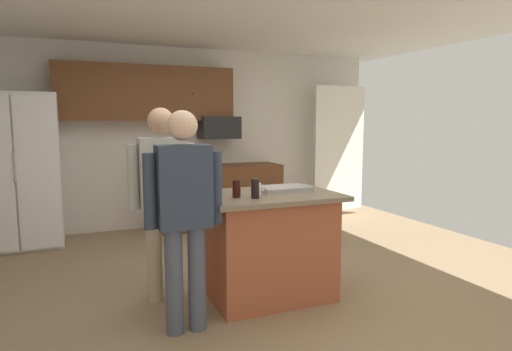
{
  "coord_description": "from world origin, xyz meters",
  "views": [
    {
      "loc": [
        -1.36,
        -3.62,
        1.56
      ],
      "look_at": [
        0.18,
        0.08,
        1.05
      ],
      "focal_mm": 30.66,
      "sensor_mm": 36.0,
      "label": 1
    }
  ],
  "objects_px": {
    "mug_ceramic_white": "(256,189)",
    "tumbler_amber": "(236,189)",
    "refrigerator": "(19,171)",
    "kitchen_island": "(269,245)",
    "microwave_over_range": "(219,128)",
    "serving_tray": "(284,189)",
    "person_guest_left": "(184,207)",
    "person_elder_center": "(163,191)",
    "glass_stout_tall": "(255,189)"
  },
  "relations": [
    {
      "from": "mug_ceramic_white",
      "to": "serving_tray",
      "type": "xyz_separation_m",
      "value": [
        0.3,
        0.08,
        -0.03
      ]
    },
    {
      "from": "mug_ceramic_white",
      "to": "serving_tray",
      "type": "distance_m",
      "value": 0.31
    },
    {
      "from": "person_elder_center",
      "to": "mug_ceramic_white",
      "type": "height_order",
      "value": "person_elder_center"
    },
    {
      "from": "person_elder_center",
      "to": "person_guest_left",
      "type": "relative_size",
      "value": 1.02
    },
    {
      "from": "kitchen_island",
      "to": "mug_ceramic_white",
      "type": "height_order",
      "value": "mug_ceramic_white"
    },
    {
      "from": "tumbler_amber",
      "to": "serving_tray",
      "type": "distance_m",
      "value": 0.53
    },
    {
      "from": "person_elder_center",
      "to": "glass_stout_tall",
      "type": "bearing_deg",
      "value": -16.57
    },
    {
      "from": "person_elder_center",
      "to": "person_guest_left",
      "type": "height_order",
      "value": "person_elder_center"
    },
    {
      "from": "refrigerator",
      "to": "person_guest_left",
      "type": "distance_m",
      "value": 3.25
    },
    {
      "from": "tumbler_amber",
      "to": "microwave_over_range",
      "type": "bearing_deg",
      "value": 75.01
    },
    {
      "from": "person_guest_left",
      "to": "serving_tray",
      "type": "xyz_separation_m",
      "value": [
        1.01,
        0.42,
        0.01
      ]
    },
    {
      "from": "microwave_over_range",
      "to": "serving_tray",
      "type": "bearing_deg",
      "value": -95.25
    },
    {
      "from": "kitchen_island",
      "to": "glass_stout_tall",
      "type": "bearing_deg",
      "value": -139.62
    },
    {
      "from": "person_guest_left",
      "to": "glass_stout_tall",
      "type": "distance_m",
      "value": 0.65
    },
    {
      "from": "mug_ceramic_white",
      "to": "tumbler_amber",
      "type": "height_order",
      "value": "tumbler_amber"
    },
    {
      "from": "person_guest_left",
      "to": "person_elder_center",
      "type": "bearing_deg",
      "value": 70.11
    },
    {
      "from": "microwave_over_range",
      "to": "person_elder_center",
      "type": "distance_m",
      "value": 2.79
    },
    {
      "from": "mug_ceramic_white",
      "to": "microwave_over_range",
      "type": "bearing_deg",
      "value": 78.72
    },
    {
      "from": "microwave_over_range",
      "to": "mug_ceramic_white",
      "type": "relative_size",
      "value": 4.32
    },
    {
      "from": "mug_ceramic_white",
      "to": "person_guest_left",
      "type": "bearing_deg",
      "value": -153.84
    },
    {
      "from": "refrigerator",
      "to": "kitchen_island",
      "type": "xyz_separation_m",
      "value": [
        2.18,
        -2.6,
        -0.47
      ]
    },
    {
      "from": "serving_tray",
      "to": "kitchen_island",
      "type": "bearing_deg",
      "value": -157.71
    },
    {
      "from": "tumbler_amber",
      "to": "serving_tray",
      "type": "bearing_deg",
      "value": 16.26
    },
    {
      "from": "serving_tray",
      "to": "mug_ceramic_white",
      "type": "bearing_deg",
      "value": -165.72
    },
    {
      "from": "person_guest_left",
      "to": "glass_stout_tall",
      "type": "xyz_separation_m",
      "value": [
        0.63,
        0.18,
        0.07
      ]
    },
    {
      "from": "mug_ceramic_white",
      "to": "serving_tray",
      "type": "height_order",
      "value": "mug_ceramic_white"
    },
    {
      "from": "person_elder_center",
      "to": "person_guest_left",
      "type": "xyz_separation_m",
      "value": [
        0.03,
        -0.64,
        -0.02
      ]
    },
    {
      "from": "glass_stout_tall",
      "to": "mug_ceramic_white",
      "type": "bearing_deg",
      "value": 64.62
    },
    {
      "from": "mug_ceramic_white",
      "to": "tumbler_amber",
      "type": "distance_m",
      "value": 0.22
    },
    {
      "from": "refrigerator",
      "to": "person_guest_left",
      "type": "height_order",
      "value": "refrigerator"
    },
    {
      "from": "tumbler_amber",
      "to": "serving_tray",
      "type": "height_order",
      "value": "tumbler_amber"
    },
    {
      "from": "refrigerator",
      "to": "person_guest_left",
      "type": "relative_size",
      "value": 1.16
    },
    {
      "from": "glass_stout_tall",
      "to": "microwave_over_range",
      "type": "bearing_deg",
      "value": 77.83
    },
    {
      "from": "serving_tray",
      "to": "refrigerator",
      "type": "bearing_deg",
      "value": 132.94
    },
    {
      "from": "mug_ceramic_white",
      "to": "person_elder_center",
      "type": "bearing_deg",
      "value": 158.33
    },
    {
      "from": "kitchen_island",
      "to": "person_guest_left",
      "type": "relative_size",
      "value": 0.72
    },
    {
      "from": "person_guest_left",
      "to": "mug_ceramic_white",
      "type": "xyz_separation_m",
      "value": [
        0.71,
        0.35,
        0.04
      ]
    },
    {
      "from": "refrigerator",
      "to": "serving_tray",
      "type": "relative_size",
      "value": 4.28
    },
    {
      "from": "mug_ceramic_white",
      "to": "glass_stout_tall",
      "type": "relative_size",
      "value": 0.81
    },
    {
      "from": "person_elder_center",
      "to": "tumbler_amber",
      "type": "distance_m",
      "value": 0.65
    },
    {
      "from": "kitchen_island",
      "to": "glass_stout_tall",
      "type": "relative_size",
      "value": 7.24
    },
    {
      "from": "microwave_over_range",
      "to": "tumbler_amber",
      "type": "relative_size",
      "value": 4.02
    },
    {
      "from": "microwave_over_range",
      "to": "kitchen_island",
      "type": "relative_size",
      "value": 0.48
    },
    {
      "from": "microwave_over_range",
      "to": "kitchen_island",
      "type": "distance_m",
      "value": 2.92
    },
    {
      "from": "microwave_over_range",
      "to": "tumbler_amber",
      "type": "bearing_deg",
      "value": -104.99
    },
    {
      "from": "kitchen_island",
      "to": "tumbler_amber",
      "type": "height_order",
      "value": "tumbler_amber"
    },
    {
      "from": "microwave_over_range",
      "to": "tumbler_amber",
      "type": "xyz_separation_m",
      "value": [
        -0.75,
        -2.8,
        -0.45
      ]
    },
    {
      "from": "mug_ceramic_white",
      "to": "glass_stout_tall",
      "type": "xyz_separation_m",
      "value": [
        -0.08,
        -0.17,
        0.03
      ]
    },
    {
      "from": "refrigerator",
      "to": "glass_stout_tall",
      "type": "height_order",
      "value": "refrigerator"
    },
    {
      "from": "refrigerator",
      "to": "tumbler_amber",
      "type": "xyz_separation_m",
      "value": [
        1.85,
        -2.68,
        0.06
      ]
    }
  ]
}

